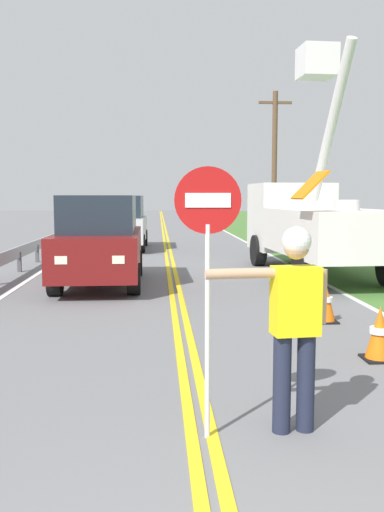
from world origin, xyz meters
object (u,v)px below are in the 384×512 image
object	(u,v)px
utility_pole_mid	(274,160)
oncoming_suv_nearest	(100,240)
stop_sign_paddle	(208,241)
flagger_worker	(294,316)
traffic_cone_lead	(379,334)
utility_bucket_truck	(311,220)
oncoming_suv_second	(122,222)
traffic_cone_mid	(325,302)

from	to	relation	value
utility_pole_mid	oncoming_suv_nearest	bearing A→B (deg)	-113.93
stop_sign_paddle	oncoming_suv_nearest	world-z (taller)	stop_sign_paddle
flagger_worker	stop_sign_paddle	distance (m)	1.02
stop_sign_paddle	traffic_cone_lead	xyz separation A→B (m)	(2.39, 2.17, -1.37)
stop_sign_paddle	traffic_cone_lead	bearing A→B (deg)	42.21
stop_sign_paddle	utility_bucket_truck	world-z (taller)	utility_bucket_truck
flagger_worker	stop_sign_paddle	size ratio (longest dim) A/B	0.78
stop_sign_paddle	oncoming_suv_nearest	distance (m)	8.74
oncoming_suv_second	utility_pole_mid	world-z (taller)	utility_pole_mid
oncoming_suv_second	flagger_worker	bearing A→B (deg)	-81.46
flagger_worker	traffic_cone_lead	size ratio (longest dim) A/B	2.61
utility_bucket_truck	stop_sign_paddle	bearing A→B (deg)	-109.95
oncoming_suv_second	utility_pole_mid	bearing A→B (deg)	47.27
oncoming_suv_nearest	utility_pole_mid	world-z (taller)	utility_pole_mid
oncoming_suv_nearest	flagger_worker	bearing A→B (deg)	-73.25
utility_bucket_truck	flagger_worker	bearing A→B (deg)	-106.21
utility_pole_mid	traffic_cone_mid	size ratio (longest dim) A/B	11.00
stop_sign_paddle	utility_pole_mid	bearing A→B (deg)	77.10
oncoming_suv_second	utility_pole_mid	xyz separation A→B (m)	(7.79, 8.43, 2.97)
oncoming_suv_nearest	oncoming_suv_second	xyz separation A→B (m)	(-0.07, 8.96, 0.00)
stop_sign_paddle	traffic_cone_lead	world-z (taller)	stop_sign_paddle
oncoming_suv_nearest	traffic_cone_lead	xyz separation A→B (m)	(4.17, -6.36, -0.72)
utility_pole_mid	traffic_cone_lead	size ratio (longest dim) A/B	11.00
traffic_cone_mid	oncoming_suv_nearest	bearing A→B (deg)	134.48
utility_bucket_truck	oncoming_suv_second	xyz separation A→B (m)	(-5.57, 7.25, -0.37)
oncoming_suv_nearest	utility_pole_mid	size ratio (longest dim) A/B	0.60
oncoming_suv_nearest	utility_pole_mid	distance (m)	19.26
traffic_cone_mid	utility_pole_mid	bearing A→B (deg)	80.53
stop_sign_paddle	oncoming_suv_nearest	bearing A→B (deg)	101.77
oncoming_suv_nearest	traffic_cone_mid	bearing A→B (deg)	-45.52
flagger_worker	traffic_cone_mid	distance (m)	4.59
oncoming_suv_second	traffic_cone_mid	xyz separation A→B (m)	(4.19, -13.15, -0.72)
oncoming_suv_nearest	oncoming_suv_second	size ratio (longest dim) A/B	1.00
flagger_worker	oncoming_suv_nearest	size ratio (longest dim) A/B	0.39
utility_bucket_truck	traffic_cone_mid	distance (m)	6.16
flagger_worker	traffic_cone_mid	xyz separation A→B (m)	(1.57, 4.26, -0.71)
oncoming_suv_second	traffic_cone_mid	distance (m)	13.82
utility_pole_mid	traffic_cone_lead	bearing A→B (deg)	-98.49
traffic_cone_lead	oncoming_suv_second	bearing A→B (deg)	105.47
flagger_worker	oncoming_suv_second	size ratio (longest dim) A/B	0.39
oncoming_suv_second	traffic_cone_lead	distance (m)	15.92
flagger_worker	stop_sign_paddle	world-z (taller)	stop_sign_paddle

